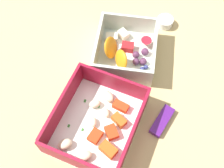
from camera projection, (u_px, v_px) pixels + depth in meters
table_surface at (105, 92)px, 64.00cm from camera, size 80.00×80.00×2.00cm
pasta_container at (97, 123)px, 57.42cm from camera, size 20.37×17.84×6.10cm
fruit_bowl at (125, 51)px, 65.74cm from camera, size 16.76×15.31×5.85cm
candy_bar at (162, 121)px, 59.00cm from camera, size 7.39×4.27×1.20cm
paper_cup_liner at (165, 22)px, 71.33cm from camera, size 3.99×3.99×2.01cm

